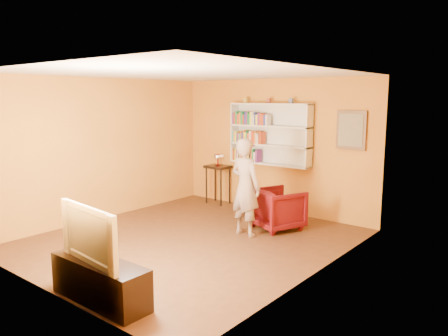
{
  "coord_description": "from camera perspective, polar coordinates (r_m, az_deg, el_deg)",
  "views": [
    {
      "loc": [
        4.78,
        -5.04,
        2.32
      ],
      "look_at": [
        0.11,
        0.75,
        1.12
      ],
      "focal_mm": 35.0,
      "sensor_mm": 36.0,
      "label": 1
    }
  ],
  "objects": [
    {
      "name": "ornament_right",
      "position": [
        8.55,
        8.77,
        8.66
      ],
      "size": [
        0.07,
        0.07,
        0.1
      ],
      "primitive_type": "cube",
      "color": "slate",
      "rests_on": "bookshelf"
    },
    {
      "name": "books_row_upper",
      "position": [
        9.01,
        3.57,
        6.42
      ],
      "size": [
        0.87,
        0.19,
        0.27
      ],
      "color": "#682775",
      "rests_on": "bookshelf"
    },
    {
      "name": "ornament_left",
      "position": [
        9.14,
        2.88,
        8.81
      ],
      "size": [
        0.08,
        0.08,
        0.11
      ],
      "primitive_type": "cube",
      "color": "gold",
      "rests_on": "bookshelf"
    },
    {
      "name": "game_remote",
      "position": [
        7.17,
        -0.57,
        1.56
      ],
      "size": [
        0.04,
        0.15,
        0.04
      ],
      "primitive_type": "cube",
      "color": "white",
      "rests_on": "person"
    },
    {
      "name": "person",
      "position": [
        7.38,
        2.84,
        -2.51
      ],
      "size": [
        0.66,
        0.48,
        1.66
      ],
      "primitive_type": "imported",
      "rotation": [
        0.0,
        0.0,
        3.0
      ],
      "color": "#806B5E",
      "rests_on": "ground"
    },
    {
      "name": "books_row_lower",
      "position": [
        9.14,
        3.0,
        1.66
      ],
      "size": [
        0.64,
        0.19,
        0.27
      ],
      "color": "#BB6D25",
      "rests_on": "bookshelf"
    },
    {
      "name": "console_table",
      "position": [
        9.62,
        -0.8,
        -0.53
      ],
      "size": [
        0.52,
        0.4,
        0.85
      ],
      "color": "black",
      "rests_on": "ground"
    },
    {
      "name": "room_shell",
      "position": [
        7.07,
        -4.51,
        -1.52
      ],
      "size": [
        5.3,
        5.8,
        2.88
      ],
      "color": "#422715",
      "rests_on": "ground"
    },
    {
      "name": "armchair",
      "position": [
        7.88,
        7.01,
        -5.3
      ],
      "size": [
        1.02,
        1.03,
        0.73
      ],
      "primitive_type": "imported",
      "rotation": [
        0.0,
        0.0,
        2.75
      ],
      "color": "#41040C",
      "rests_on": "ground"
    },
    {
      "name": "bookshelf",
      "position": [
        8.88,
        6.22,
        4.41
      ],
      "size": [
        1.8,
        0.29,
        1.23
      ],
      "color": "silver",
      "rests_on": "room_shell"
    },
    {
      "name": "tv_cabinet",
      "position": [
        5.36,
        -15.88,
        -14.02
      ],
      "size": [
        1.36,
        0.41,
        0.49
      ],
      "primitive_type": "cube",
      "color": "black",
      "rests_on": "ground"
    },
    {
      "name": "ornament_centre",
      "position": [
        8.82,
        5.86,
        8.73
      ],
      "size": [
        0.07,
        0.07,
        0.1
      ],
      "primitive_type": "cube",
      "color": "brown",
      "rests_on": "bookshelf"
    },
    {
      "name": "ruby_lustre",
      "position": [
        9.56,
        -0.81,
        1.42
      ],
      "size": [
        0.16,
        0.16,
        0.26
      ],
      "color": "maroon",
      "rests_on": "console_table"
    },
    {
      "name": "television",
      "position": [
        5.17,
        -16.16,
        -8.17
      ],
      "size": [
        1.15,
        0.27,
        0.66
      ],
      "primitive_type": "imported",
      "rotation": [
        0.0,
        0.0,
        -0.11
      ],
      "color": "black",
      "rests_on": "tv_cabinet"
    },
    {
      "name": "books_row_middle",
      "position": [
        9.07,
        3.23,
        4.03
      ],
      "size": [
        0.73,
        0.19,
        0.27
      ],
      "color": "teal",
      "rests_on": "bookshelf"
    },
    {
      "name": "framed_painting",
      "position": [
        8.14,
        16.27,
        4.77
      ],
      "size": [
        0.55,
        0.05,
        0.7
      ],
      "color": "#523417",
      "rests_on": "room_shell"
    }
  ]
}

